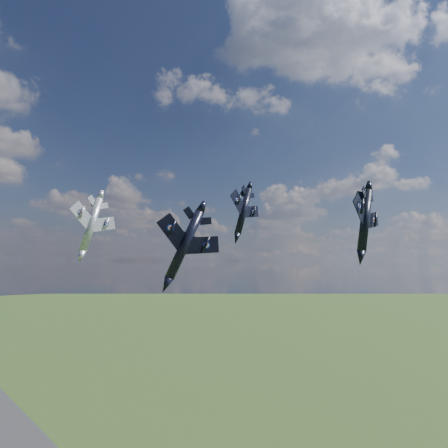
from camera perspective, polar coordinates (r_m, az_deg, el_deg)
jet_lead_navy at (r=72.17m, az=-5.14°, el=-2.67°), size 17.96×20.15×8.08m
jet_right_navy at (r=77.67m, az=17.93°, el=0.46°), size 14.05×17.18×6.47m
jet_high_navy at (r=94.67m, az=2.55°, el=1.70°), size 13.47×16.60×6.78m
jet_left_silver at (r=74.32m, az=-16.96°, el=-0.06°), size 11.30×14.01×5.32m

